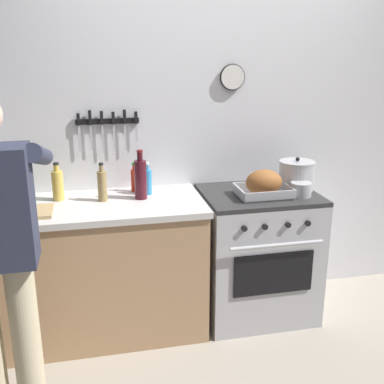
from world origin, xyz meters
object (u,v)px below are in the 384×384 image
at_px(bottle_vinegar, 102,185).
at_px(bottle_cooking_oil, 58,185).
at_px(stove, 257,254).
at_px(saucepan, 301,189).
at_px(bottle_dish_soap, 147,181).
at_px(bottle_hot_sauce, 134,180).
at_px(roasting_pan, 264,184).
at_px(stock_pot, 297,175).
at_px(cutting_board, 21,213).
at_px(bottle_wine_red, 141,178).
at_px(bottle_olive_oil, 24,184).

xyz_separation_m(bottle_vinegar, bottle_cooking_oil, (-0.28, 0.08, -0.00)).
height_order(stove, saucepan, saucepan).
bearing_deg(bottle_dish_soap, bottle_hot_sauce, 134.15).
xyz_separation_m(roasting_pan, bottle_dish_soap, (-0.74, 0.21, 0.01)).
height_order(stock_pot, bottle_dish_soap, stock_pot).
relative_size(stock_pot, bottle_cooking_oil, 0.99).
relative_size(stock_pot, saucepan, 1.75).
height_order(cutting_board, bottle_vinegar, bottle_vinegar).
xyz_separation_m(saucepan, bottle_vinegar, (-1.28, 0.18, 0.06)).
xyz_separation_m(stove, cutting_board, (-1.51, -0.11, 0.46)).
xyz_separation_m(cutting_board, bottle_wine_red, (0.72, 0.15, 0.12)).
bearing_deg(bottle_wine_red, bottle_vinegar, 178.66).
bearing_deg(roasting_pan, stock_pot, 20.45).
bearing_deg(bottle_olive_oil, stove, -5.87).
distance_m(stove, cutting_board, 1.59).
bearing_deg(bottle_olive_oil, cutting_board, -88.71).
xyz_separation_m(stove, bottle_olive_oil, (-1.52, 0.16, 0.56)).
distance_m(roasting_pan, saucepan, 0.25).
distance_m(bottle_cooking_oil, bottle_dish_soap, 0.57).
relative_size(bottle_vinegar, bottle_dish_soap, 1.15).
bearing_deg(bottle_hot_sauce, bottle_vinegar, -142.78).
height_order(cutting_board, bottle_cooking_oil, bottle_cooking_oil).
bearing_deg(bottle_olive_oil, bottle_hot_sauce, 4.54).
bearing_deg(bottle_dish_soap, saucepan, -14.88).
distance_m(roasting_pan, stock_pot, 0.30).
relative_size(bottle_hot_sauce, bottle_dish_soap, 0.93).
bearing_deg(roasting_pan, bottle_dish_soap, 164.09).
bearing_deg(bottle_hot_sauce, cutting_board, -154.93).
bearing_deg(bottle_cooking_oil, stock_pot, -3.59).
distance_m(saucepan, bottle_wine_red, 1.05).
distance_m(cutting_board, bottle_cooking_oil, 0.32).
distance_m(bottle_vinegar, bottle_dish_soap, 0.31).
bearing_deg(bottle_hot_sauce, roasting_pan, -19.59).
bearing_deg(bottle_wine_red, bottle_cooking_oil, 170.93).
xyz_separation_m(cutting_board, bottle_cooking_oil, (0.20, 0.24, 0.09)).
xyz_separation_m(cutting_board, bottle_hot_sauce, (0.69, 0.32, 0.07)).
xyz_separation_m(stock_pot, cutting_board, (-1.79, -0.14, -0.09)).
distance_m(cutting_board, bottle_olive_oil, 0.29).
xyz_separation_m(bottle_vinegar, bottle_olive_oil, (-0.48, 0.11, 0.01)).
distance_m(saucepan, bottle_vinegar, 1.29).
distance_m(roasting_pan, bottle_wine_red, 0.80).
distance_m(bottle_vinegar, bottle_cooking_oil, 0.29).
height_order(saucepan, bottle_vinegar, bottle_vinegar).
bearing_deg(bottle_olive_oil, bottle_cooking_oil, -8.91).
height_order(bottle_cooking_oil, bottle_dish_soap, bottle_cooking_oil).
xyz_separation_m(saucepan, bottle_wine_red, (-1.03, 0.17, 0.09)).
distance_m(stove, bottle_cooking_oil, 1.43).
bearing_deg(bottle_dish_soap, bottle_cooking_oil, -179.18).
relative_size(stove, stock_pot, 3.70).
bearing_deg(bottle_wine_red, bottle_olive_oil, 170.98).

